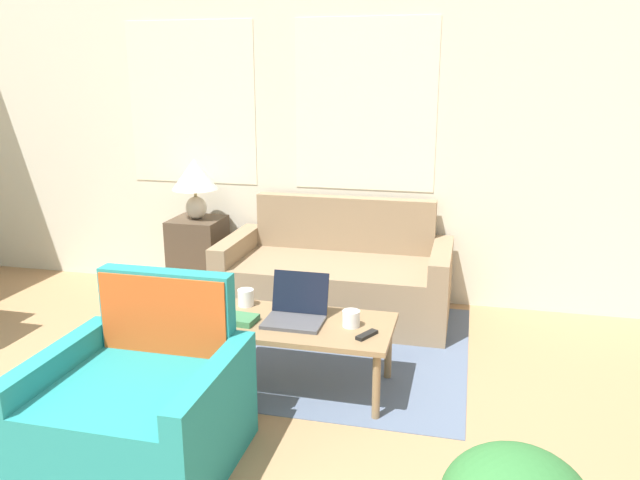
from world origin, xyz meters
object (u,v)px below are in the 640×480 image
object	(u,v)px
armchair	(142,409)
cup_navy	(351,319)
table_lamp	(195,179)
coffee_table	(301,330)
cup_yellow	(246,298)
book_red	(241,319)
laptop	(296,311)
tv_remote	(367,335)
couch	(337,280)

from	to	relation	value
armchair	cup_navy	distance (m)	1.22
table_lamp	coffee_table	xyz separation A→B (m)	(1.24, -1.33, -0.61)
cup_yellow	book_red	size ratio (longest dim) A/B	0.56
laptop	cup_navy	xyz separation A→B (m)	(0.33, -0.01, -0.01)
cup_yellow	tv_remote	world-z (taller)	cup_yellow
couch	laptop	distance (m)	1.19
couch	laptop	bearing A→B (deg)	-89.37
laptop	cup_yellow	bearing A→B (deg)	157.09
couch	cup_navy	size ratio (longest dim) A/B	17.03
armchair	coffee_table	bearing A→B (deg)	57.75
laptop	cup_navy	bearing A→B (deg)	-2.31
couch	cup_navy	world-z (taller)	couch
cup_navy	tv_remote	distance (m)	0.17
coffee_table	book_red	world-z (taller)	book_red
book_red	couch	bearing A→B (deg)	77.44
laptop	cup_navy	size ratio (longest dim) A/B	3.35
cup_navy	cup_yellow	world-z (taller)	cup_yellow
table_lamp	armchair	bearing A→B (deg)	-72.34
laptop	book_red	distance (m)	0.32
cup_yellow	tv_remote	distance (m)	0.85
armchair	book_red	bearing A→B (deg)	75.11
book_red	table_lamp	bearing A→B (deg)	122.70
table_lamp	coffee_table	size ratio (longest dim) A/B	0.46
coffee_table	book_red	size ratio (longest dim) A/B	5.72
cup_yellow	tv_remote	bearing A→B (deg)	-19.77
couch	tv_remote	xyz separation A→B (m)	(0.45, -1.31, 0.15)
armchair	cup_yellow	xyz separation A→B (m)	(0.14, 1.04, 0.20)
couch	tv_remote	bearing A→B (deg)	-71.03
armchair	book_red	size ratio (longest dim) A/B	4.82
armchair	table_lamp	world-z (taller)	table_lamp
table_lamp	cup_yellow	distance (m)	1.51
coffee_table	laptop	size ratio (longest dim) A/B	3.17
coffee_table	armchair	bearing A→B (deg)	-122.25
laptop	book_red	world-z (taller)	laptop
armchair	tv_remote	xyz separation A→B (m)	(0.94, 0.75, 0.15)
table_lamp	cup_navy	size ratio (longest dim) A/B	4.84
couch	book_red	bearing A→B (deg)	-102.56
couch	coffee_table	distance (m)	1.21
couch	book_red	size ratio (longest dim) A/B	9.18
laptop	cup_navy	distance (m)	0.33
couch	cup_yellow	world-z (taller)	couch
cup_yellow	couch	bearing A→B (deg)	70.91
cup_yellow	cup_navy	bearing A→B (deg)	-13.63
laptop	cup_navy	world-z (taller)	laptop
coffee_table	laptop	world-z (taller)	laptop
armchair	tv_remote	size ratio (longest dim) A/B	5.84
armchair	cup_navy	bearing A→B (deg)	46.42
table_lamp	couch	bearing A→B (deg)	-6.19
armchair	coffee_table	size ratio (longest dim) A/B	0.84
laptop	couch	bearing A→B (deg)	90.63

